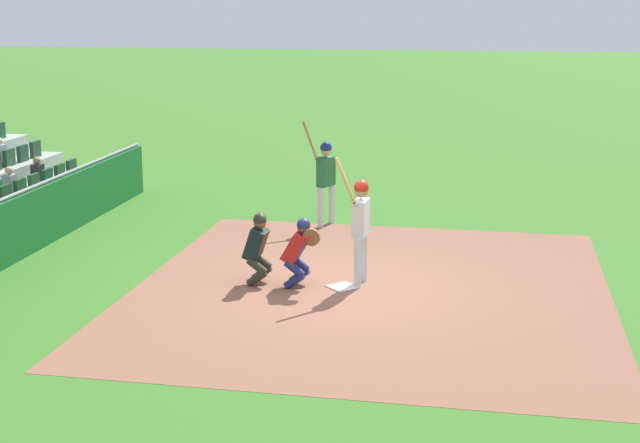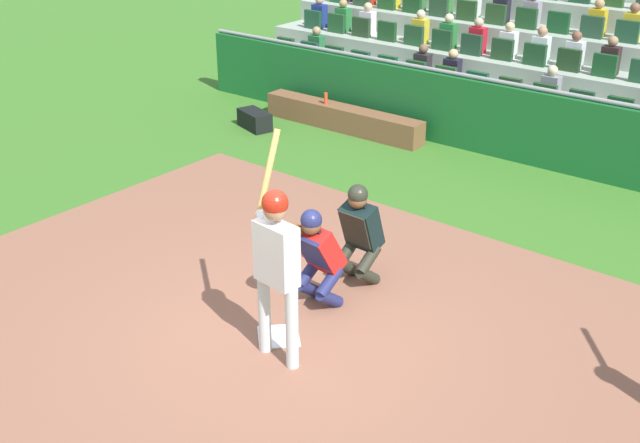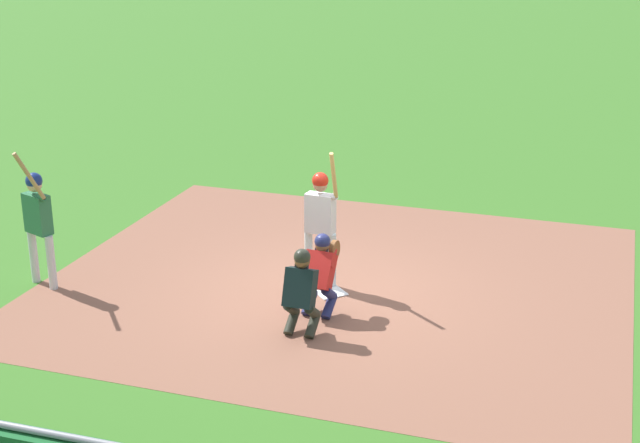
{
  "view_description": "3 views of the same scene",
  "coord_description": "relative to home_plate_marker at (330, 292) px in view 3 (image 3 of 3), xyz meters",
  "views": [
    {
      "loc": [
        15.12,
        2.27,
        4.89
      ],
      "look_at": [
        -0.06,
        -0.41,
        1.16
      ],
      "focal_mm": 51.28,
      "sensor_mm": 36.0,
      "label": 1
    },
    {
      "loc": [
        -4.82,
        5.42,
        4.82
      ],
      "look_at": [
        0.17,
        -0.94,
        0.98
      ],
      "focal_mm": 44.92,
      "sensor_mm": 36.0,
      "label": 2
    },
    {
      "loc": [
        3.79,
        -12.67,
        5.86
      ],
      "look_at": [
        -0.05,
        -0.36,
        1.32
      ],
      "focal_mm": 51.32,
      "sensor_mm": 36.0,
      "label": 3
    }
  ],
  "objects": [
    {
      "name": "ground_plane",
      "position": [
        0.0,
        0.0,
        -0.02
      ],
      "size": [
        160.0,
        160.0,
        0.0
      ],
      "primitive_type": "plane",
      "color": "#3A7125"
    },
    {
      "name": "on_deck_batter",
      "position": [
        -4.47,
        -1.07,
        1.17
      ],
      "size": [
        0.61,
        0.73,
        2.34
      ],
      "color": "silver",
      "rests_on": "ground_plane"
    },
    {
      "name": "infield_dirt_patch",
      "position": [
        0.0,
        0.5,
        -0.01
      ],
      "size": [
        9.29,
        8.32,
        0.01
      ],
      "primitive_type": "cube",
      "rotation": [
        0.0,
        0.0,
        -0.02
      ],
      "color": "#8B5945",
      "rests_on": "ground_plane"
    },
    {
      "name": "catcher_crouching",
      "position": [
        0.09,
        -0.76,
        0.69
      ],
      "size": [
        0.49,
        0.71,
        1.26
      ],
      "color": "navy",
      "rests_on": "ground_plane"
    },
    {
      "name": "batter_at_plate",
      "position": [
        -0.24,
        0.27,
        1.17
      ],
      "size": [
        0.61,
        0.57,
        2.33
      ],
      "color": "silver",
      "rests_on": "ground_plane"
    },
    {
      "name": "home_plate_umpire",
      "position": [
        0.03,
        -1.51,
        0.69
      ],
      "size": [
        0.48,
        0.47,
        1.31
      ],
      "color": "#2A2D22",
      "rests_on": "ground_plane"
    },
    {
      "name": "home_plate_marker",
      "position": [
        0.0,
        0.0,
        0.0
      ],
      "size": [
        0.62,
        0.62,
        0.02
      ],
      "primitive_type": "cube",
      "rotation": [
        0.0,
        0.0,
        0.79
      ],
      "color": "white",
      "rests_on": "infield_dirt_patch"
    }
  ]
}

